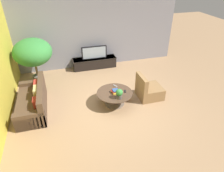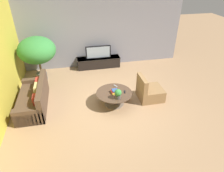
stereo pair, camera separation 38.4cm
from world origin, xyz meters
The scene contains 12 objects.
ground_plane centered at (0.00, 0.00, 0.00)m, with size 24.00×24.00×0.00m, color #9E7A56.
back_wall_stone centered at (0.00, 3.26, 1.50)m, with size 7.40×0.12×3.00m, color gray.
media_console centered at (-0.05, 2.94, 0.23)m, with size 1.89×0.50×0.45m.
television centered at (-0.05, 2.94, 0.71)m, with size 1.08×0.13×0.54m.
coffee_table centered at (0.04, 0.10, 0.32)m, with size 1.16×1.16×0.45m.
couch_by_wall centered at (-2.50, 0.53, 0.29)m, with size 0.84×1.96×0.84m.
armchair_wicker centered at (1.27, 0.18, 0.27)m, with size 0.80×0.76×0.86m.
potted_palm_tall centered at (-2.43, 2.31, 1.22)m, with size 1.38×1.38×1.74m.
potted_plant_tabletop centered at (0.08, -0.23, 0.62)m, with size 0.22×0.22×0.32m.
book_stack centered at (0.06, 0.10, 0.49)m, with size 0.29×0.28×0.10m.
remote_black centered at (0.38, 0.06, 0.46)m, with size 0.04×0.16×0.02m, color black.
remote_silver centered at (0.16, 0.48, 0.46)m, with size 0.04×0.16×0.02m, color gray.
Camera 2 is at (-1.13, -5.11, 4.01)m, focal length 32.00 mm.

